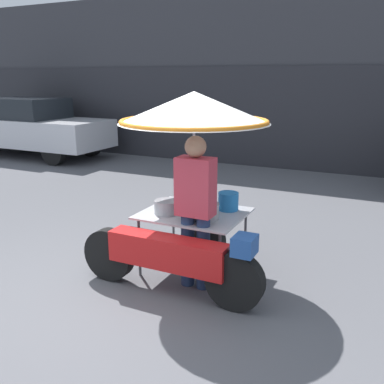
# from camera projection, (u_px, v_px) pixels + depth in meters

# --- Properties ---
(ground_plane) EXTENTS (36.00, 36.00, 0.00)m
(ground_plane) POSITION_uv_depth(u_px,v_px,m) (97.00, 301.00, 4.27)
(ground_plane) COLOR #56565B
(shopfront_building) EXTENTS (28.00, 2.06, 4.19)m
(shopfront_building) POSITION_uv_depth(u_px,v_px,m) (294.00, 80.00, 10.75)
(shopfront_building) COLOR #38383D
(shopfront_building) RESTS_ON ground
(vendor_motorcycle_cart) EXTENTS (2.03, 1.62, 2.02)m
(vendor_motorcycle_cart) POSITION_uv_depth(u_px,v_px,m) (191.00, 141.00, 4.50)
(vendor_motorcycle_cart) COLOR black
(vendor_motorcycle_cart) RESTS_ON ground
(vendor_person) EXTENTS (0.38, 0.22, 1.61)m
(vendor_person) POSITION_uv_depth(u_px,v_px,m) (195.00, 205.00, 4.34)
(vendor_person) COLOR navy
(vendor_person) RESTS_ON ground
(parked_car) EXTENTS (4.50, 1.70, 1.59)m
(parked_car) POSITION_uv_depth(u_px,v_px,m) (31.00, 127.00, 11.80)
(parked_car) COLOR black
(parked_car) RESTS_ON ground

